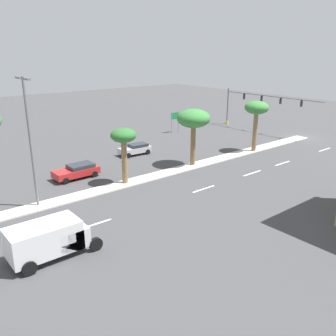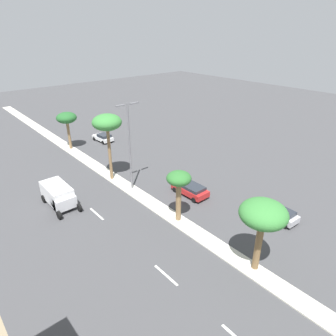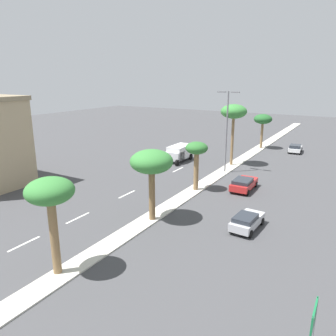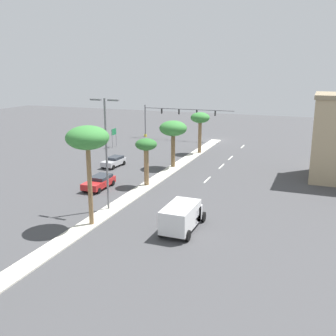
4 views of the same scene
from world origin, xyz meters
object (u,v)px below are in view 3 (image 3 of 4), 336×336
at_px(directional_road_sign, 313,325).
at_px(sedan_white_inboard, 295,148).
at_px(street_lamp_center, 227,126).
at_px(palm_tree_leading, 152,163).
at_px(sedan_silver_left, 247,221).
at_px(palm_tree_rear, 197,151).
at_px(palm_tree_near, 234,113).
at_px(palm_tree_inboard, 50,195).
at_px(palm_tree_far, 263,120).
at_px(box_truck, 179,153).
at_px(sedan_red_near, 244,184).

xyz_separation_m(directional_road_sign, sedan_white_inboard, (-8.52, 44.70, -1.57)).
bearing_deg(street_lamp_center, sedan_white_inboard, 71.39).
xyz_separation_m(palm_tree_leading, sedan_silver_left, (7.77, 2.53, -4.52)).
distance_m(sedan_silver_left, sedan_white_inboard, 32.70).
xyz_separation_m(palm_tree_leading, palm_tree_rear, (-0.19, 9.18, -0.73)).
bearing_deg(street_lamp_center, palm_tree_rear, -90.89).
bearing_deg(palm_tree_rear, palm_tree_near, 91.83).
xyz_separation_m(palm_tree_inboard, palm_tree_leading, (0.72, 10.05, -0.15)).
height_order(palm_tree_far, box_truck, palm_tree_far).
distance_m(palm_tree_inboard, sedan_red_near, 23.15).
distance_m(palm_tree_inboard, palm_tree_rear, 19.26).
relative_size(palm_tree_inboard, sedan_white_inboard, 1.56).
bearing_deg(palm_tree_rear, palm_tree_leading, -88.84).
distance_m(palm_tree_rear, sedan_white_inboard, 26.93).
height_order(palm_tree_leading, palm_tree_far, palm_tree_leading).
relative_size(palm_tree_inboard, palm_tree_rear, 1.18).
xyz_separation_m(palm_tree_inboard, sedan_silver_left, (8.49, 12.58, -4.67)).
xyz_separation_m(palm_tree_leading, box_truck, (-8.30, 19.91, -3.97)).
distance_m(directional_road_sign, palm_tree_near, 34.98).
relative_size(palm_tree_far, sedan_red_near, 1.30).
relative_size(sedan_red_near, box_truck, 0.83).
height_order(palm_tree_near, palm_tree_far, palm_tree_near).
height_order(directional_road_sign, sedan_white_inboard, directional_road_sign).
bearing_deg(palm_tree_rear, box_truck, 127.08).
bearing_deg(sedan_silver_left, palm_tree_leading, -162.00).
bearing_deg(palm_tree_near, sedan_red_near, -62.61).
xyz_separation_m(street_lamp_center, sedan_silver_left, (7.83, -15.25, -5.50)).
relative_size(directional_road_sign, street_lamp_center, 0.30).
distance_m(palm_tree_rear, sedan_silver_left, 11.05).
bearing_deg(box_truck, sedan_red_near, -31.79).
relative_size(street_lamp_center, sedan_red_near, 2.29).
bearing_deg(palm_tree_far, palm_tree_rear, -90.26).
distance_m(palm_tree_inboard, sedan_white_inboard, 45.92).
bearing_deg(directional_road_sign, palm_tree_near, 115.55).
height_order(directional_road_sign, street_lamp_center, street_lamp_center).
distance_m(directional_road_sign, palm_tree_rear, 23.79).
xyz_separation_m(palm_tree_inboard, palm_tree_far, (0.65, 45.48, -0.28)).
bearing_deg(sedan_silver_left, directional_road_sign, -61.49).
distance_m(directional_road_sign, palm_tree_inboard, 15.37).
distance_m(sedan_silver_left, sedan_red_near, 10.10).
bearing_deg(palm_tree_inboard, palm_tree_leading, 85.90).
bearing_deg(directional_road_sign, street_lamp_center, 117.77).
bearing_deg(sedan_red_near, sedan_silver_left, -70.48).
bearing_deg(sedan_red_near, sedan_white_inboard, 86.53).
height_order(palm_tree_rear, street_lamp_center, street_lamp_center).
distance_m(palm_tree_near, palm_tree_far, 13.99).
height_order(palm_tree_rear, palm_tree_far, palm_tree_far).
bearing_deg(palm_tree_near, palm_tree_leading, -88.45).
height_order(palm_tree_inboard, sedan_silver_left, palm_tree_inboard).
height_order(palm_tree_rear, box_truck, palm_tree_rear).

